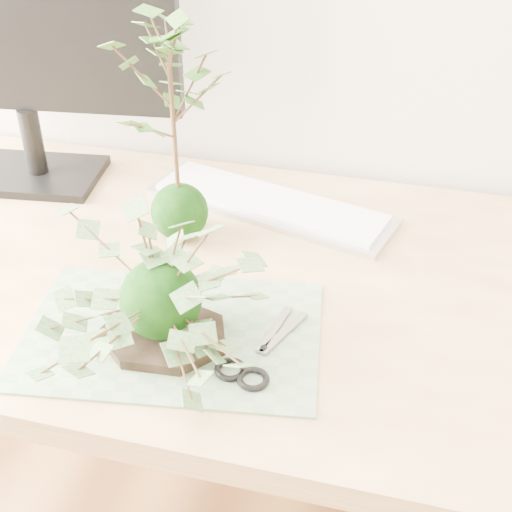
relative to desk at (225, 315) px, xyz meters
name	(u,v)px	position (x,y,z in m)	size (l,w,h in m)	color
desk	(225,315)	(0.00, 0.00, 0.00)	(1.60, 0.70, 0.74)	#DBB577
cutting_mat	(172,334)	(-0.02, -0.16, 0.09)	(0.40, 0.27, 0.00)	slate
stone_dish	(164,335)	(-0.03, -0.18, 0.10)	(0.18, 0.18, 0.01)	black
ivy_kokedama	(158,267)	(-0.03, -0.18, 0.21)	(0.32, 0.32, 0.21)	black
maple_kokedama	(170,77)	(-0.10, 0.08, 0.36)	(0.27, 0.27, 0.39)	black
keyboard	(270,204)	(0.02, 0.20, 0.10)	(0.46, 0.24, 0.02)	#B8B8BD
monitor	(13,23)	(-0.42, 0.21, 0.37)	(0.56, 0.19, 0.50)	black
scissors	(256,365)	(0.10, -0.20, 0.10)	(0.09, 0.17, 0.01)	gray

